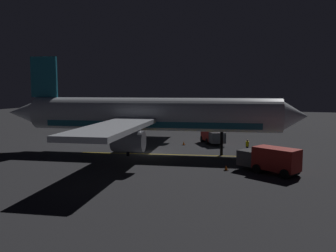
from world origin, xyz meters
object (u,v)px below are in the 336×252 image
airliner (148,116)px  catering_truck (212,135)px  traffic_cone_near_right (184,143)px  baggage_truck (271,160)px  ground_crew_worker (247,146)px  traffic_cone_near_left (226,168)px

airliner → catering_truck: (-9.86, 6.30, -3.50)m
airliner → traffic_cone_near_right: bearing=160.6°
airliner → traffic_cone_near_right: airliner is taller
baggage_truck → traffic_cone_near_right: baggage_truck is taller
ground_crew_worker → traffic_cone_near_left: size_ratio=3.16×
ground_crew_worker → airliner: bearing=-73.1°
ground_crew_worker → traffic_cone_near_right: ground_crew_worker is taller
airliner → baggage_truck: size_ratio=6.20×
catering_truck → traffic_cone_near_right: catering_truck is taller
baggage_truck → catering_truck: baggage_truck is taller
airliner → traffic_cone_near_right: 9.05m
catering_truck → airliner: bearing=-32.6°
catering_truck → traffic_cone_near_left: bearing=15.6°
airliner → traffic_cone_near_right: size_ratio=70.13×
airliner → traffic_cone_near_left: size_ratio=70.13×
airliner → traffic_cone_near_right: (-7.41, 2.62, -4.48)m
traffic_cone_near_left → catering_truck: bearing=-164.4°
ground_crew_worker → traffic_cone_near_right: size_ratio=3.16×
baggage_truck → traffic_cone_near_right: (-14.01, -12.56, -1.04)m
airliner → ground_crew_worker: size_ratio=22.17×
ground_crew_worker → traffic_cone_near_left: 10.47m
baggage_truck → traffic_cone_near_left: (0.15, -4.25, -1.04)m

